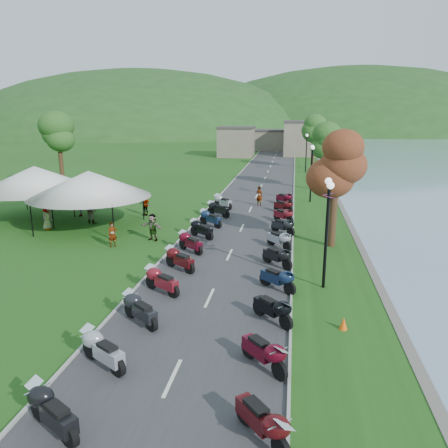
{
  "coord_description": "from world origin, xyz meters",
  "views": [
    {
      "loc": [
        3.42,
        -1.38,
        7.94
      ],
      "look_at": [
        -0.63,
        23.98,
        1.3
      ],
      "focal_mm": 35.0,
      "sensor_mm": 36.0,
      "label": 1
    }
  ],
  "objects_px": {
    "pedestrian_a": "(113,247)",
    "pedestrian_c": "(80,216)",
    "pedestrian_b": "(92,223)",
    "vendor_tent_main": "(90,200)"
  },
  "relations": [
    {
      "from": "pedestrian_a",
      "to": "pedestrian_c",
      "type": "relative_size",
      "value": 0.85
    },
    {
      "from": "pedestrian_b",
      "to": "pedestrian_c",
      "type": "distance_m",
      "value": 2.69
    },
    {
      "from": "vendor_tent_main",
      "to": "pedestrian_a",
      "type": "bearing_deg",
      "value": -51.33
    },
    {
      "from": "pedestrian_c",
      "to": "pedestrian_b",
      "type": "bearing_deg",
      "value": 24.62
    },
    {
      "from": "vendor_tent_main",
      "to": "pedestrian_c",
      "type": "distance_m",
      "value": 4.42
    },
    {
      "from": "pedestrian_a",
      "to": "vendor_tent_main",
      "type": "bearing_deg",
      "value": 82.9
    },
    {
      "from": "pedestrian_a",
      "to": "pedestrian_c",
      "type": "xyz_separation_m",
      "value": [
        -5.75,
        7.13,
        0.0
      ]
    },
    {
      "from": "vendor_tent_main",
      "to": "pedestrian_c",
      "type": "height_order",
      "value": "vendor_tent_main"
    },
    {
      "from": "pedestrian_a",
      "to": "pedestrian_c",
      "type": "distance_m",
      "value": 9.16
    },
    {
      "from": "pedestrian_a",
      "to": "pedestrian_b",
      "type": "relative_size",
      "value": 0.83
    }
  ]
}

